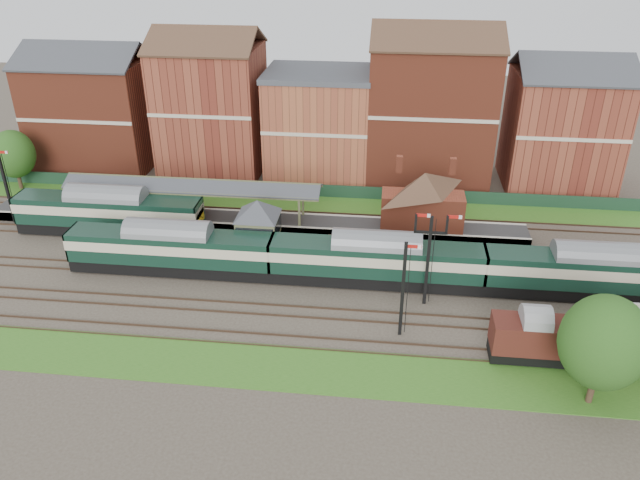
# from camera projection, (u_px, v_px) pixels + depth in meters

# --- Properties ---
(ground) EXTENTS (160.00, 160.00, 0.00)m
(ground) POSITION_uv_depth(u_px,v_px,m) (286.00, 279.00, 55.10)
(ground) COLOR #473D33
(ground) RESTS_ON ground
(grass_back) EXTENTS (90.00, 4.50, 0.06)m
(grass_back) POSITION_uv_depth(u_px,v_px,m) (309.00, 203.00, 69.11)
(grass_back) COLOR #2D6619
(grass_back) RESTS_ON ground
(grass_front) EXTENTS (90.00, 5.00, 0.06)m
(grass_front) POSITION_uv_depth(u_px,v_px,m) (259.00, 366.00, 44.56)
(grass_front) COLOR #2D6619
(grass_front) RESTS_ON ground
(fence) EXTENTS (90.00, 0.12, 1.50)m
(fence) POSITION_uv_depth(u_px,v_px,m) (312.00, 190.00, 70.53)
(fence) COLOR #193823
(fence) RESTS_ON ground
(platform) EXTENTS (55.00, 3.40, 1.00)m
(platform) POSITION_uv_depth(u_px,v_px,m) (253.00, 222.00, 63.92)
(platform) COLOR #2D2D2D
(platform) RESTS_ON ground
(signal_box) EXTENTS (5.40, 5.40, 6.00)m
(signal_box) POSITION_uv_depth(u_px,v_px,m) (258.00, 228.00, 56.75)
(signal_box) COLOR #57694B
(signal_box) RESTS_ON ground
(brick_hut) EXTENTS (3.20, 2.64, 2.94)m
(brick_hut) POSITION_uv_depth(u_px,v_px,m) (346.00, 252.00, 56.88)
(brick_hut) COLOR maroon
(brick_hut) RESTS_ON ground
(station_building) EXTENTS (8.10, 8.10, 5.90)m
(station_building) POSITION_uv_depth(u_px,v_px,m) (423.00, 199.00, 60.58)
(station_building) COLOR brown
(station_building) RESTS_ON platform
(canopy) EXTENTS (26.00, 3.89, 4.08)m
(canopy) POSITION_uv_depth(u_px,v_px,m) (193.00, 183.00, 62.60)
(canopy) COLOR brown
(canopy) RESTS_ON platform
(semaphore_bracket) EXTENTS (3.60, 0.25, 8.18)m
(semaphore_bracket) POSITION_uv_depth(u_px,v_px,m) (429.00, 255.00, 49.52)
(semaphore_bracket) COLOR black
(semaphore_bracket) RESTS_ON ground
(semaphore_platform_end) EXTENTS (1.23, 0.25, 8.00)m
(semaphore_platform_end) POSITION_uv_depth(u_px,v_px,m) (6.00, 185.00, 63.18)
(semaphore_platform_end) COLOR black
(semaphore_platform_end) RESTS_ON ground
(semaphore_siding) EXTENTS (1.23, 0.25, 8.00)m
(semaphore_siding) POSITION_uv_depth(u_px,v_px,m) (403.00, 288.00, 46.00)
(semaphore_siding) COLOR black
(semaphore_siding) RESTS_ON ground
(yard_lamp) EXTENTS (2.60, 0.22, 7.00)m
(yard_lamp) POSITION_uv_depth(u_px,v_px,m) (618.00, 340.00, 40.72)
(yard_lamp) COLOR beige
(yard_lamp) RESTS_ON ground
(town_backdrop) EXTENTS (69.00, 10.00, 16.00)m
(town_backdrop) POSITION_uv_depth(u_px,v_px,m) (317.00, 118.00, 73.75)
(town_backdrop) COLOR brown
(town_backdrop) RESTS_ON ground
(dmu_train) EXTENTS (54.46, 2.86, 4.18)m
(dmu_train) POSITION_uv_depth(u_px,v_px,m) (376.00, 260.00, 53.16)
(dmu_train) COLOR black
(dmu_train) RESTS_ON ground
(platform_railcar) EXTENTS (18.60, 2.93, 4.28)m
(platform_railcar) POSITION_uv_depth(u_px,v_px,m) (109.00, 212.00, 61.51)
(platform_railcar) COLOR black
(platform_railcar) RESTS_ON ground
(goods_van_a) EXTENTS (5.75, 2.49, 3.49)m
(goods_van_a) POSITION_uv_depth(u_px,v_px,m) (532.00, 337.00, 44.33)
(goods_van_a) COLOR black
(goods_van_a) RESTS_ON ground
(goods_van_b) EXTENTS (6.52, 2.82, 3.95)m
(goods_van_b) POSITION_uv_depth(u_px,v_px,m) (632.00, 341.00, 43.53)
(goods_van_b) COLOR black
(goods_van_b) RESTS_ON ground
(tree_far) EXTENTS (5.54, 5.54, 8.08)m
(tree_far) POSITION_uv_depth(u_px,v_px,m) (604.00, 343.00, 39.06)
(tree_far) COLOR #382619
(tree_far) RESTS_ON ground
(tree_back) EXTENTS (4.80, 4.80, 7.01)m
(tree_back) POSITION_uv_depth(u_px,v_px,m) (13.00, 154.00, 70.91)
(tree_back) COLOR #382619
(tree_back) RESTS_ON ground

